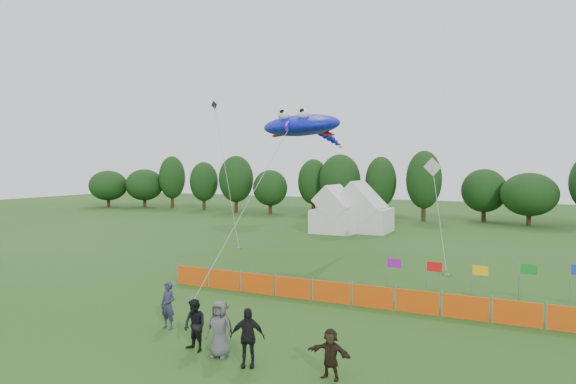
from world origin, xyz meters
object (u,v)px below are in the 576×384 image
at_px(spectator_c, 221,323).
at_px(spectator_a, 168,305).
at_px(spectator_e, 219,329).
at_px(spectator_b, 195,325).
at_px(tent_left, 336,213).
at_px(barrier_fence, 372,297).
at_px(spectator_d, 247,337).
at_px(spectator_f, 330,354).
at_px(stingray_kite, 304,126).
at_px(tent_right, 363,212).

bearing_deg(spectator_c, spectator_a, 171.79).
bearing_deg(spectator_c, spectator_e, -55.22).
distance_m(spectator_a, spectator_b, 2.90).
height_order(tent_left, barrier_fence, tent_left).
xyz_separation_m(barrier_fence, spectator_d, (-1.66, -8.37, 0.45)).
xyz_separation_m(spectator_e, spectator_f, (4.02, -0.04, -0.19)).
relative_size(spectator_a, spectator_e, 0.98).
height_order(spectator_a, spectator_c, spectator_a).
relative_size(spectator_c, spectator_f, 1.03).
xyz_separation_m(tent_left, spectator_d, (9.01, -32.17, -0.88)).
xyz_separation_m(spectator_a, stingray_kite, (-1.77, 17.21, 8.29)).
xyz_separation_m(barrier_fence, spectator_e, (-2.95, -8.05, 0.45)).
bearing_deg(stingray_kite, tent_left, 100.73).
relative_size(tent_left, barrier_fence, 0.19).
bearing_deg(spectator_c, spectator_d, -30.32).
distance_m(barrier_fence, spectator_f, 8.17).
bearing_deg(stingray_kite, barrier_fence, -52.75).
distance_m(spectator_d, spectator_f, 2.76).
distance_m(spectator_c, spectator_e, 1.14).
height_order(spectator_a, stingray_kite, stingray_kite).
relative_size(tent_right, spectator_f, 3.43).
bearing_deg(spectator_e, tent_right, 91.61).
xyz_separation_m(barrier_fence, spectator_a, (-6.44, -6.41, 0.43)).
relative_size(spectator_f, stingray_kite, 0.07).
relative_size(spectator_b, stingray_kite, 0.08).
relative_size(barrier_fence, spectator_f, 14.25).
xyz_separation_m(tent_left, barrier_fence, (10.67, -23.80, -1.34)).
height_order(tent_right, barrier_fence, tent_right).
height_order(spectator_c, spectator_e, spectator_e).
xyz_separation_m(spectator_b, stingray_kite, (-4.21, 18.78, 8.32)).
relative_size(tent_left, spectator_c, 2.60).
distance_m(spectator_e, stingray_kite, 21.24).
xyz_separation_m(barrier_fence, spectator_b, (-4.00, -7.98, 0.40)).
distance_m(spectator_a, stingray_kite, 19.18).
bearing_deg(tent_left, tent_right, 37.40).
distance_m(tent_left, stingray_kite, 15.15).
height_order(tent_left, spectator_f, tent_left).
distance_m(tent_right, spectator_a, 31.96).
xyz_separation_m(spectator_f, stingray_kite, (-9.29, 18.89, 8.45)).
bearing_deg(tent_right, spectator_b, -82.37).
xyz_separation_m(spectator_a, spectator_c, (2.93, -0.67, -0.14)).
distance_m(tent_right, spectator_b, 33.77).
bearing_deg(tent_right, barrier_fence, -71.58).
height_order(barrier_fence, spectator_f, spectator_f).
relative_size(tent_left, stingray_kite, 0.19).
relative_size(spectator_a, spectator_d, 0.97).
bearing_deg(spectator_b, barrier_fence, 77.00).
bearing_deg(tent_left, spectator_c, -76.95).
bearing_deg(spectator_d, stingray_kite, 86.11).
distance_m(spectator_a, spectator_e, 3.86).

